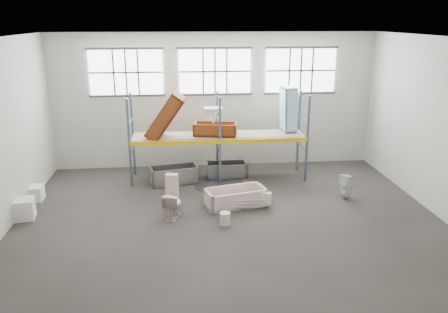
{
  "coord_description": "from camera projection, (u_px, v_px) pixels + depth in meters",
  "views": [
    {
      "loc": [
        -1.28,
        -11.73,
        5.49
      ],
      "look_at": [
        0.0,
        1.5,
        1.4
      ],
      "focal_mm": 36.36,
      "sensor_mm": 36.0,
      "label": 1
    }
  ],
  "objects": [
    {
      "name": "rack_upright_mb",
      "position": [
        217.0,
        133.0,
        16.35
      ],
      "size": [
        0.08,
        0.08,
        3.0
      ],
      "primitive_type": "cube",
      "color": "slate",
      "rests_on": "floor"
    },
    {
      "name": "blue_tub_upright",
      "position": [
        288.0,
        109.0,
        15.97
      ],
      "size": [
        0.55,
        0.77,
        1.57
      ],
      "primitive_type": null,
      "rotation": [
        0.0,
        1.54,
        0.08
      ],
      "color": "#9FD4EA",
      "rests_on": "shelf_deck"
    },
    {
      "name": "rack_upright_lb",
      "position": [
        133.0,
        135.0,
        16.08
      ],
      "size": [
        0.08,
        0.08,
        3.0
      ],
      "primitive_type": "cube",
      "color": "slate",
      "rests_on": "floor"
    },
    {
      "name": "rack_upright_la",
      "position": [
        129.0,
        144.0,
        14.94
      ],
      "size": [
        0.08,
        0.08,
        3.0
      ],
      "primitive_type": "cube",
      "color": "slate",
      "rests_on": "floor"
    },
    {
      "name": "bucket",
      "position": [
        225.0,
        219.0,
        12.51
      ],
      "size": [
        0.32,
        0.32,
        0.35
      ],
      "primitive_type": "cylinder",
      "rotation": [
        0.0,
        0.0,
        -0.06
      ],
      "color": "silver",
      "rests_on": "floor"
    },
    {
      "name": "carton_near",
      "position": [
        22.0,
        209.0,
        12.83
      ],
      "size": [
        0.76,
        0.68,
        0.58
      ],
      "primitive_type": "cube",
      "rotation": [
        0.0,
        0.0,
        0.16
      ],
      "color": "white",
      "rests_on": "floor"
    },
    {
      "name": "window_right",
      "position": [
        301.0,
        70.0,
        16.83
      ],
      "size": [
        2.6,
        0.04,
        1.6
      ],
      "primitive_type": "cube",
      "color": "white",
      "rests_on": "wall_back"
    },
    {
      "name": "bathtub_beige",
      "position": [
        236.0,
        197.0,
        13.76
      ],
      "size": [
        1.96,
        1.26,
        0.53
      ],
      "primitive_type": null,
      "rotation": [
        0.0,
        0.0,
        0.25
      ],
      "color": "beige",
      "rests_on": "floor"
    },
    {
      "name": "carton_far",
      "position": [
        34.0,
        193.0,
        14.15
      ],
      "size": [
        0.57,
        0.57,
        0.46
      ],
      "primitive_type": "cube",
      "rotation": [
        0.0,
        0.0,
        0.03
      ],
      "color": "white",
      "rests_on": "floor"
    },
    {
      "name": "rust_tub_flat",
      "position": [
        215.0,
        129.0,
        15.59
      ],
      "size": [
        1.57,
        0.96,
        0.41
      ],
      "primitive_type": null,
      "rotation": [
        0.0,
        0.0,
        -0.2
      ],
      "color": "#9B3D16",
      "rests_on": "shelf_deck"
    },
    {
      "name": "toilet_white",
      "position": [
        347.0,
        186.0,
        14.21
      ],
      "size": [
        0.5,
        0.49,
        0.82
      ],
      "primitive_type": "imported",
      "rotation": [
        0.0,
        0.0,
        -1.15
      ],
      "color": "white",
      "rests_on": "floor"
    },
    {
      "name": "wet_patch",
      "position": [
        221.0,
        185.0,
        15.46
      ],
      "size": [
        1.8,
        1.8,
        0.0
      ],
      "primitive_type": "cylinder",
      "color": "black",
      "rests_on": "floor"
    },
    {
      "name": "rack_upright_rb",
      "position": [
        298.0,
        131.0,
        16.63
      ],
      "size": [
        0.08,
        0.08,
        3.0
      ],
      "primitive_type": "cube",
      "color": "slate",
      "rests_on": "floor"
    },
    {
      "name": "window_mid",
      "position": [
        215.0,
        71.0,
        16.54
      ],
      "size": [
        2.6,
        0.04,
        1.6
      ],
      "primitive_type": "cube",
      "color": "white",
      "rests_on": "wall_back"
    },
    {
      "name": "rack_beam_back",
      "position": [
        217.0,
        133.0,
        16.35
      ],
      "size": [
        6.0,
        0.1,
        0.14
      ],
      "primitive_type": "cube",
      "color": "yellow",
      "rests_on": "floor"
    },
    {
      "name": "rack_beam_front",
      "position": [
        220.0,
        141.0,
        15.21
      ],
      "size": [
        6.0,
        0.1,
        0.14
      ],
      "primitive_type": "cube",
      "color": "yellow",
      "rests_on": "floor"
    },
    {
      "name": "floor",
      "position": [
        229.0,
        220.0,
        12.91
      ],
      "size": [
        12.0,
        10.0,
        0.1
      ],
      "primitive_type": "cube",
      "color": "#423E39",
      "rests_on": "ground"
    },
    {
      "name": "ceiling",
      "position": [
        230.0,
        36.0,
        11.41
      ],
      "size": [
        12.0,
        10.0,
        0.1
      ],
      "primitive_type": "cube",
      "color": "silver",
      "rests_on": "ground"
    },
    {
      "name": "steel_tub_right",
      "position": [
        226.0,
        170.0,
        16.25
      ],
      "size": [
        1.44,
        0.68,
        0.53
      ],
      "primitive_type": null,
      "rotation": [
        0.0,
        0.0,
        -0.0
      ],
      "color": "#9A9CA2",
      "rests_on": "floor"
    },
    {
      "name": "toilet_beige",
      "position": [
        173.0,
        205.0,
        12.89
      ],
      "size": [
        0.64,
        0.84,
        0.76
      ],
      "primitive_type": "imported",
      "rotation": [
        0.0,
        0.0,
        2.83
      ],
      "color": "beige",
      "rests_on": "floor"
    },
    {
      "name": "rack_upright_ma",
      "position": [
        220.0,
        141.0,
        15.21
      ],
      "size": [
        0.08,
        0.08,
        3.0
      ],
      "primitive_type": "cube",
      "color": "slate",
      "rests_on": "floor"
    },
    {
      "name": "wall_back",
      "position": [
        215.0,
        101.0,
        16.96
      ],
      "size": [
        12.0,
        0.1,
        5.0
      ],
      "primitive_type": "cube",
      "color": "beige",
      "rests_on": "ground"
    },
    {
      "name": "wall_right",
      "position": [
        443.0,
        129.0,
        12.72
      ],
      "size": [
        0.1,
        10.0,
        5.0
      ],
      "primitive_type": "cube",
      "color": "#9F9E94",
      "rests_on": "ground"
    },
    {
      "name": "sink_on_shelf",
      "position": [
        213.0,
        122.0,
        15.31
      ],
      "size": [
        0.72,
        0.61,
        0.56
      ],
      "primitive_type": "imported",
      "rotation": [
        0.0,
        0.0,
        0.22
      ],
      "color": "white",
      "rests_on": "rust_tub_flat"
    },
    {
      "name": "cistern_spare",
      "position": [
        264.0,
        198.0,
        13.63
      ],
      "size": [
        0.45,
        0.32,
        0.39
      ],
      "primitive_type": "cube",
      "rotation": [
        0.0,
        0.0,
        -0.35
      ],
      "color": "#EFE1CB",
      "rests_on": "bathtub_beige"
    },
    {
      "name": "sink_in_tub",
      "position": [
        237.0,
        203.0,
        13.58
      ],
      "size": [
        0.52,
        0.52,
        0.15
      ],
      "primitive_type": "imported",
      "rotation": [
        0.0,
        0.0,
        -0.24
      ],
      "color": "beige",
      "rests_on": "bathtub_beige"
    },
    {
      "name": "shelf_deck",
      "position": [
        218.0,
        135.0,
        15.76
      ],
      "size": [
        5.9,
        1.1,
        0.03
      ],
      "primitive_type": "cube",
      "color": "gray",
      "rests_on": "floor"
    },
    {
      "name": "wall_front",
      "position": [
        263.0,
        210.0,
        7.36
      ],
      "size": [
        12.0,
        0.1,
        5.0
      ],
      "primitive_type": "cube",
      "color": "#AFAEA3",
      "rests_on": "ground"
    },
    {
      "name": "cistern_tall",
      "position": [
        172.0,
        192.0,
        13.43
      ],
      "size": [
        0.4,
        0.31,
        1.09
      ],
      "primitive_type": "cube",
      "rotation": [
        0.0,
        0.0,
        -0.26
      ],
      "color": "beige",
      "rests_on": "floor"
    },
    {
      "name": "steel_tub_left",
      "position": [
        174.0,
        175.0,
        15.61
      ],
      "size": [
        1.74,
        1.09,
        0.59
      ],
      "primitive_type": null,
      "rotation": [
        0.0,
        0.0,
        0.22
      ],
      "color": "#ADB0B6",
      "rests_on": "floor"
    },
    {
      "name": "window_left",
      "position": [
        126.0,
        72.0,
        16.24
      ],
      "size": [
        2.6,
        0.04,
        1.6
      ],
      "primitive_type": "cube",
      "color": "white",
      "rests_on": "wall_back"
    },
    {
      "name": "rust_tub_tilted",
      "position": [
        166.0,
        117.0,
        15.18
      ],
      "size": [
        1.5,
        1.02,
        1.7
      ],
      "primitive_type": null,
      "rotation": [
        0.0,
        -0.96,
        -0.16
      ],
      "color": "brown",
      "rests_on": "shelf_deck"
    },
    {
      "name": "rack_upright_ra",
      "position": [
        307.0,
        139.0,
        15.49
      ],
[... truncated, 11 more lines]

